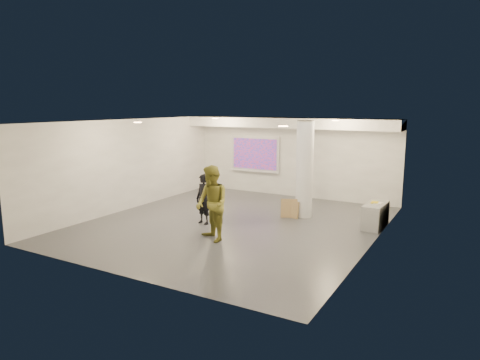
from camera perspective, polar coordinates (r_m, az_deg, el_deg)
The scene contains 20 objects.
floor at distance 12.69m, azimuth -0.89°, elevation -5.84°, with size 8.00×9.00×0.01m, color #35383D.
ceiling at distance 12.21m, azimuth -0.93°, elevation 7.83°, with size 8.00×9.00×0.01m, color white.
wall_back at distance 16.37m, azimuth 7.07°, elevation 3.03°, with size 8.00×0.01×3.00m, color beige.
wall_front at distance 8.84m, azimuth -15.80°, elevation -3.19°, with size 8.00×0.01×3.00m, color beige.
wall_left at distance 14.77m, azimuth -14.44°, elevation 2.04°, with size 0.01×9.00×3.00m, color beige.
wall_right at distance 10.93m, azimuth 17.51°, elevation -0.81°, with size 0.01×9.00×3.00m, color beige.
soffit_band at distance 15.76m, azimuth 6.40°, elevation 7.59°, with size 8.00×1.10×0.36m, color white.
downlight_nw at distance 15.50m, azimuth -3.31°, elevation 8.19°, with size 0.22×0.22×0.02m, color #FFC687.
downlight_ne at distance 13.63m, azimuth 12.60°, elevation 7.73°, with size 0.22×0.22×0.02m, color #FFC687.
downlight_sw at distance 12.32m, azimuth -13.49°, elevation 7.48°, with size 0.22×0.22×0.02m, color #FFC687.
downlight_se at distance 9.88m, azimuth 5.76°, elevation 7.15°, with size 0.22×0.22×0.02m, color #FFC687.
column at distance 13.33m, azimuth 8.60°, elevation 1.42°, with size 0.52×0.52×3.00m, color silver.
projection_screen at distance 16.99m, azimuth 2.01°, elevation 3.44°, with size 2.10×0.13×1.42m.
credenza at distance 12.84m, azimuth 17.59°, elevation -4.53°, with size 0.50×1.19×0.69m, color gray.
papers_stack at distance 12.81m, azimuth 17.95°, elevation -2.94°, with size 0.23×0.29×0.02m, color white.
postit_pad at distance 12.83m, azimuth 17.54°, elevation -2.87°, with size 0.19×0.26×0.03m, color yellow.
cardboard_back at distance 13.37m, azimuth 6.92°, elevation -3.91°, with size 0.49×0.04×0.53m, color olive.
cardboard_front at distance 13.38m, azimuth 6.60°, elevation -3.77°, with size 0.53×0.05×0.59m, color olive.
woman at distance 12.56m, azimuth -4.90°, elevation -2.56°, with size 0.54×0.35×1.48m, color black.
man at distance 10.93m, azimuth -3.78°, elevation -3.17°, with size 0.95×0.74×1.95m, color olive.
Camera 1 is at (6.16, -10.54, 3.46)m, focal length 32.00 mm.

